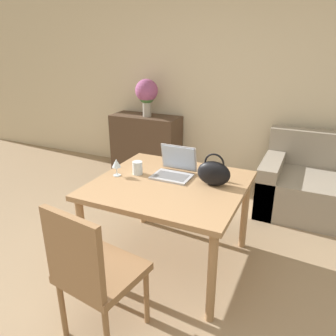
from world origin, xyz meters
The scene contains 10 objects.
ground_plane centered at (0.00, 0.00, 0.00)m, with size 14.00×14.00×0.00m, color #997F60.
wall_back centered at (0.00, 2.75, 1.35)m, with size 10.00×0.06×2.70m.
dining_table centered at (-0.02, 0.73, 0.64)m, with size 1.15×1.06×0.73m.
chair centered at (-0.10, -0.17, 0.52)m, with size 0.50×0.50×0.93m.
sideboard centered at (-1.19, 2.49, 0.40)m, with size 0.95×0.40×0.80m.
laptop centered at (-0.04, 0.89, 0.79)m, with size 0.31×0.28×0.24m.
drinking_glass centered at (-0.33, 0.78, 0.78)m, with size 0.08×0.08×0.11m.
wine_glass centered at (-0.47, 0.68, 0.83)m, with size 0.07×0.07×0.14m.
handbag centered at (0.30, 0.83, 0.83)m, with size 0.26×0.12×0.26m.
flower_vase centered at (-1.15, 2.47, 1.11)m, with size 0.30×0.30×0.49m.
Camera 1 is at (0.96, -1.39, 1.76)m, focal length 35.00 mm.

